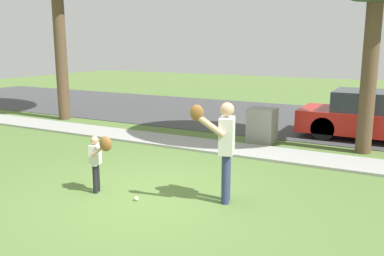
# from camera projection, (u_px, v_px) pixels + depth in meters

# --- Properties ---
(ground_plane) EXTENTS (48.00, 48.00, 0.00)m
(ground_plane) POSITION_uv_depth(u_px,v_px,m) (229.00, 151.00, 10.21)
(ground_plane) COLOR #567538
(sidewalk_strip) EXTENTS (36.00, 1.20, 0.06)m
(sidewalk_strip) POSITION_uv_depth(u_px,v_px,m) (231.00, 149.00, 10.29)
(sidewalk_strip) COLOR #A3A39E
(sidewalk_strip) RESTS_ON ground
(road_surface) EXTENTS (36.00, 6.80, 0.02)m
(road_surface) POSITION_uv_depth(u_px,v_px,m) (286.00, 118.00, 14.61)
(road_surface) COLOR #424244
(road_surface) RESTS_ON ground
(person_adult) EXTENTS (0.65, 0.76, 1.68)m
(person_adult) POSITION_uv_depth(u_px,v_px,m) (224.00, 142.00, 6.68)
(person_adult) COLOR navy
(person_adult) RESTS_ON ground
(person_child) EXTENTS (0.53, 0.35, 1.07)m
(person_child) POSITION_uv_depth(u_px,v_px,m) (98.00, 155.00, 7.16)
(person_child) COLOR black
(person_child) RESTS_ON ground
(baseball) EXTENTS (0.07, 0.07, 0.07)m
(baseball) POSITION_uv_depth(u_px,v_px,m) (136.00, 199.00, 6.94)
(baseball) COLOR white
(baseball) RESTS_ON ground
(utility_cabinet) EXTENTS (0.70, 0.62, 0.93)m
(utility_cabinet) POSITION_uv_depth(u_px,v_px,m) (262.00, 125.00, 11.01)
(utility_cabinet) COLOR gray
(utility_cabinet) RESTS_ON ground
(parked_hatchback_red) EXTENTS (4.00, 1.75, 1.33)m
(parked_hatchback_red) POSITION_uv_depth(u_px,v_px,m) (376.00, 116.00, 11.22)
(parked_hatchback_red) COLOR red
(parked_hatchback_red) RESTS_ON road_surface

